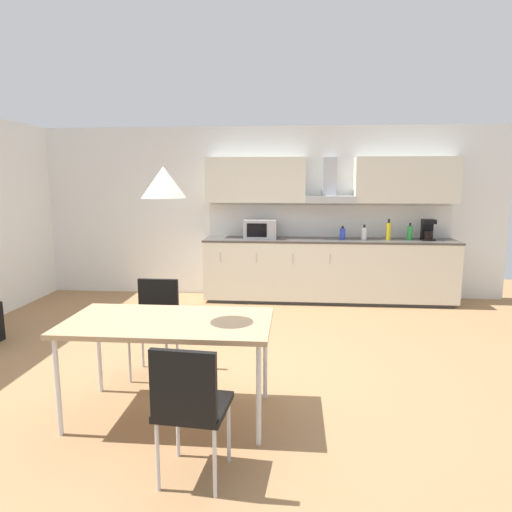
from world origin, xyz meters
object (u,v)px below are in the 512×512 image
Objects in this scene: bottle_white at (364,233)px; chair_far_left at (156,317)px; chair_near_right at (189,400)px; bottle_blue at (342,234)px; dining_table at (168,326)px; bottle_green at (410,233)px; bottle_yellow at (388,231)px; microwave at (260,229)px; pendant_lamp at (164,182)px; coffee_maker at (428,230)px.

bottle_white is 0.25× the size of chair_far_left.
chair_near_right is at bearing -110.60° from bottle_white.
bottle_white reaches higher than chair_far_left.
bottle_blue reaches higher than dining_table.
bottle_green is (0.66, 0.06, 0.01)m from bottle_white.
dining_table is at bearing -119.14° from bottle_white.
dining_table is (-2.28, -3.48, -0.35)m from bottle_yellow.
bottle_white is 3.98m from dining_table.
bottle_yellow is at bearing 65.47° from chair_near_right.
bottle_green is at bearing 5.42° from bottle_white.
dining_table is 1.76× the size of chair_near_right.
bottle_blue reaches higher than chair_near_right.
microwave is 3.58m from pendant_lamp.
bottle_white reaches higher than chair_near_right.
bottle_blue is at bearing 65.07° from dining_table.
coffee_maker is 0.94× the size of pendant_lamp.
chair_far_left is 2.72× the size of pendant_lamp.
dining_table is at bearing -66.32° from chair_far_left.
coffee_maker is at bearing 59.79° from chair_near_right.
coffee_maker is 4.53m from dining_table.
microwave reaches higher than bottle_green.
chair_far_left is (-0.77, -2.71, -0.54)m from microwave.
microwave is at bearing -179.37° from coffee_maker.
bottle_blue is 0.79× the size of bottle_green.
bottle_green is at bearing 1.82° from bottle_blue.
pendant_lamp reaches higher than bottle_green.
microwave is 4.31m from chair_near_right.
microwave reaches higher than chair_near_right.
coffee_maker is at bearing 40.69° from chair_far_left.
coffee_maker is 1.24× the size of bottle_green.
bottle_white is 0.25× the size of chair_near_right.
coffee_maker is at bearing -3.48° from bottle_green.
bottle_white is 4.57m from chair_near_right.
bottle_white is at bearing 60.86° from dining_table.
bottle_green is 0.32m from bottle_yellow.
pendant_lamp reaches higher than bottle_blue.
bottle_white is 0.66m from bottle_green.
coffee_maker is 0.34× the size of chair_near_right.
bottle_white is at bearing -176.97° from coffee_maker.
bottle_green reaches higher than chair_near_right.
pendant_lamp is (-2.28, -3.48, 0.71)m from bottle_yellow.
chair_near_right is at bearing -91.20° from microwave.
bottle_yellow is 4.71m from chair_near_right.
pendant_lamp is at bearing -123.25° from bottle_yellow.
bottle_blue is at bearing 65.07° from pendant_lamp.
dining_table is 1.06m from pendant_lamp.
coffee_maker is 0.56m from bottle_yellow.
microwave is at bearing 74.15° from chair_far_left.
bottle_yellow reaches higher than chair_far_left.
microwave is 2.50× the size of bottle_blue.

